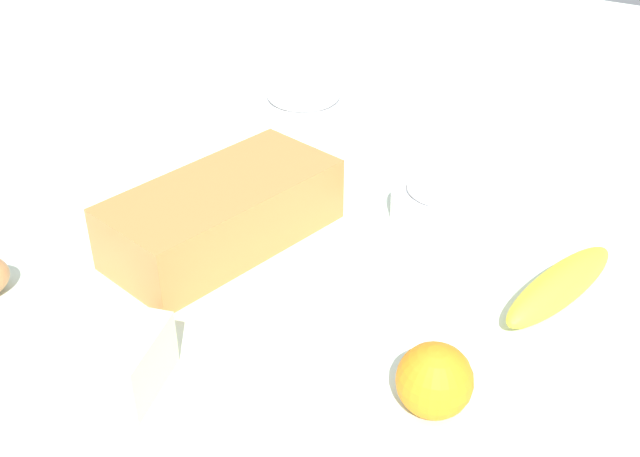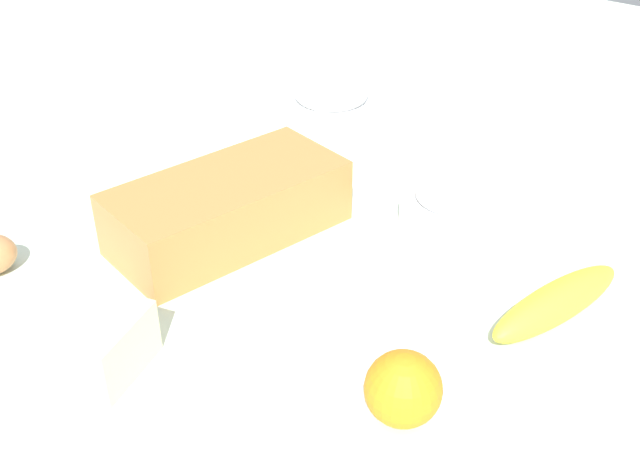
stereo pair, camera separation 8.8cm
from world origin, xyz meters
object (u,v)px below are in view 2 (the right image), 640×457
at_px(flour_bowl, 331,105).
at_px(orange_fruit, 403,389).
at_px(loaf_pan, 228,206).
at_px(sugar_bowl, 450,207).
at_px(banana, 556,302).
at_px(butter_block, 105,345).

xyz_separation_m(flour_bowl, orange_fruit, (-0.45, -0.41, 0.00)).
bearing_deg(orange_fruit, flour_bowl, 42.47).
xyz_separation_m(loaf_pan, sugar_bowl, (0.18, -0.20, -0.01)).
relative_size(sugar_bowl, orange_fruit, 1.78).
height_order(sugar_bowl, orange_fruit, orange_fruit).
bearing_deg(banana, butter_block, 137.15).
height_order(sugar_bowl, butter_block, same).
distance_m(sugar_bowl, butter_block, 0.44).
bearing_deg(banana, sugar_bowl, 62.83).
bearing_deg(flour_bowl, banana, -116.88).
xyz_separation_m(sugar_bowl, butter_block, (-0.42, 0.13, 0.00)).
height_order(banana, orange_fruit, orange_fruit).
bearing_deg(sugar_bowl, banana, -117.17).
distance_m(flour_bowl, banana, 0.52).
relative_size(loaf_pan, flour_bowl, 2.11).
distance_m(flour_bowl, orange_fruit, 0.61).
xyz_separation_m(sugar_bowl, orange_fruit, (-0.31, -0.13, 0.01)).
height_order(flour_bowl, butter_block, flour_bowl).
height_order(loaf_pan, banana, loaf_pan).
relative_size(loaf_pan, banana, 1.59).
height_order(orange_fruit, butter_block, orange_fruit).
xyz_separation_m(loaf_pan, orange_fruit, (-0.13, -0.33, -0.01)).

